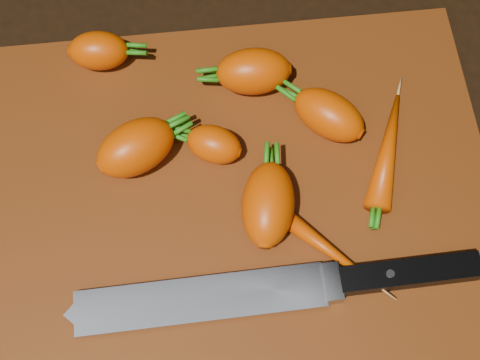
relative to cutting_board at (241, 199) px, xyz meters
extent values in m
cube|color=black|center=(0.00, 0.00, -0.01)|extent=(2.00, 2.00, 0.01)
cube|color=#512309|center=(0.00, 0.00, 0.00)|extent=(0.50, 0.40, 0.01)
ellipsoid|color=#E24900|center=(-0.10, 0.05, 0.03)|extent=(0.10, 0.08, 0.05)
ellipsoid|color=#E24900|center=(-0.02, 0.05, 0.02)|extent=(0.07, 0.06, 0.04)
ellipsoid|color=#E24900|center=(0.02, -0.02, 0.03)|extent=(0.07, 0.09, 0.05)
ellipsoid|color=#E24900|center=(0.03, 0.13, 0.03)|extent=(0.08, 0.05, 0.05)
ellipsoid|color=#E24900|center=(-0.13, 0.17, 0.03)|extent=(0.07, 0.05, 0.04)
ellipsoid|color=#E24900|center=(0.10, 0.07, 0.03)|extent=(0.09, 0.08, 0.05)
ellipsoid|color=#E24900|center=(0.15, 0.03, 0.02)|extent=(0.07, 0.13, 0.03)
ellipsoid|color=#E24900|center=(0.07, -0.06, 0.02)|extent=(0.10, 0.10, 0.02)
cube|color=gray|center=(-0.16, -0.10, 0.02)|extent=(0.23, 0.05, 0.00)
cube|color=gray|center=(-0.04, -0.10, 0.02)|extent=(0.02, 0.04, 0.02)
cube|color=black|center=(0.03, -0.10, 0.02)|extent=(0.13, 0.03, 0.02)
cylinder|color=#B2B2B7|center=(0.01, -0.10, 0.02)|extent=(0.01, 0.01, 0.00)
camera|label=1|loc=(-0.03, -0.24, 0.62)|focal=50.00mm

